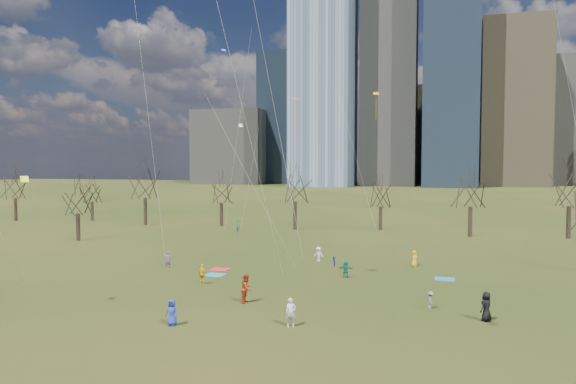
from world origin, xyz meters
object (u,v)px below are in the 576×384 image
(blanket_navy, at_px, (445,279))
(person_1, at_px, (291,312))
(person_0, at_px, (172,313))
(person_4, at_px, (202,274))
(blanket_teal, at_px, (215,275))
(person_2, at_px, (247,288))
(blanket_crimson, at_px, (219,269))

(blanket_navy, bearing_deg, person_1, -119.83)
(person_0, relative_size, person_4, 0.96)
(person_1, bearing_deg, blanket_teal, 105.13)
(person_2, bearing_deg, person_0, 160.08)
(person_4, bearing_deg, person_0, 130.04)
(blanket_navy, height_order, person_0, person_0)
(blanket_teal, xyz_separation_m, person_0, (3.29, -13.32, 0.76))
(blanket_navy, xyz_separation_m, blanket_crimson, (-19.41, -1.49, 0.00))
(person_4, bearing_deg, blanket_navy, -134.65)
(blanket_teal, bearing_deg, person_0, -76.14)
(blanket_navy, bearing_deg, person_4, -158.90)
(person_2, bearing_deg, person_4, 54.45)
(blanket_teal, height_order, blanket_crimson, same)
(blanket_teal, distance_m, person_1, 15.35)
(blanket_crimson, xyz_separation_m, person_0, (3.85, -15.62, 0.76))
(blanket_navy, distance_m, person_1, 17.75)
(blanket_crimson, bearing_deg, blanket_teal, -76.32)
(blanket_navy, xyz_separation_m, person_0, (-15.56, -17.11, 0.76))
(blanket_teal, height_order, person_2, person_2)
(blanket_crimson, bearing_deg, person_1, -52.68)
(person_1, xyz_separation_m, person_2, (-4.32, 4.18, 0.14))
(person_0, relative_size, person_2, 0.79)
(blanket_teal, bearing_deg, person_2, -52.37)
(blanket_crimson, distance_m, person_2, 11.60)
(blanket_teal, distance_m, person_0, 13.74)
(blanket_teal, relative_size, person_1, 0.95)
(blanket_navy, relative_size, person_1, 0.95)
(blanket_teal, height_order, person_1, person_1)
(person_1, xyz_separation_m, person_4, (-9.58, 8.28, -0.04))
(person_0, bearing_deg, person_4, 107.19)
(blanket_teal, bearing_deg, blanket_crimson, 103.68)
(blanket_navy, bearing_deg, person_2, -139.56)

